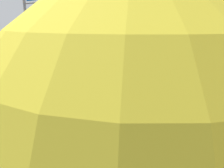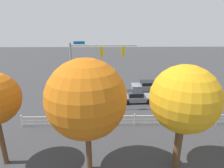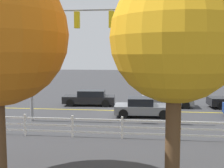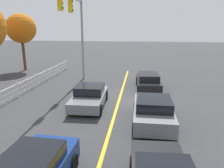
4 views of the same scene
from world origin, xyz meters
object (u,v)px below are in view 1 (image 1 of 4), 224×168
Objects in this scene: car_0 at (123,99)px; car_3 at (106,78)px; car_4 at (173,90)px; tree_3 at (130,137)px.

car_3 is at bearing 137.93° from car_0.
car_4 is at bearing 60.05° from car_0.
car_4 is 14.89m from tree_3.
car_3 is (4.51, -3.81, 0.01)m from car_0.
car_3 is at bearing -50.32° from tree_3.
car_0 is 4.37m from car_4.
car_3 is 18.05m from tree_3.
car_4 is at bearing 177.29° from car_3.
tree_3 is at bearing 126.55° from car_3.
car_0 is at bearing 61.61° from car_4.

